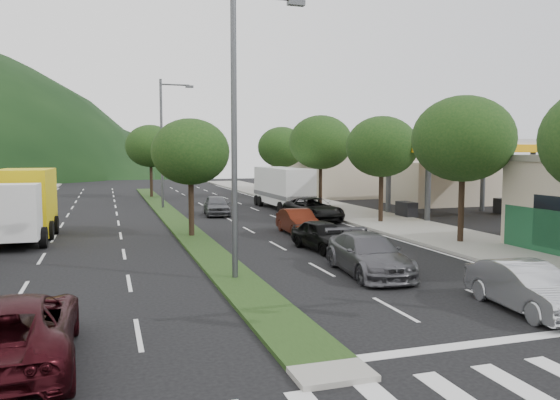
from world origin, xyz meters
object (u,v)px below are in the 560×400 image
object	(u,v)px
tree_r_d	(321,142)
box_truck	(23,207)
tree_r_b	(463,139)
car_queue_c	(298,222)
car_queue_d	(313,209)
car_queue_a	(323,235)
streetlight_mid	(164,137)
streetlight_near	(240,117)
car_queue_b	(368,254)
car_queue_e	(216,205)
tree_r_c	(382,147)
tree_r_e	(282,147)
tree_med_far	(151,146)
sedan_silver	(527,287)
motorhome	(283,187)
suv_maroon	(12,330)
tree_med_near	(190,152)

from	to	relation	value
tree_r_d	box_truck	distance (m)	22.90
tree_r_b	tree_r_d	world-z (taller)	tree_r_d
car_queue_c	car_queue_d	world-z (taller)	car_queue_d
car_queue_a	streetlight_mid	bearing A→B (deg)	95.88
streetlight_near	box_truck	xyz separation A→B (m)	(-8.36, 11.70, -3.91)
car_queue_b	car_queue_e	xyz separation A→B (m)	(-1.67, 20.00, -0.02)
tree_r_b	car_queue_a	bearing A→B (deg)	175.71
tree_r_c	car_queue_d	xyz separation A→B (m)	(-3.50, 2.52, -4.01)
tree_r_e	streetlight_mid	world-z (taller)	streetlight_mid
tree_r_e	tree_med_far	distance (m)	12.65
car_queue_e	tree_med_far	bearing A→B (deg)	106.73
tree_r_d	car_queue_c	world-z (taller)	tree_r_d
car_queue_e	tree_r_b	bearing A→B (deg)	-54.46
streetlight_near	tree_r_b	bearing A→B (deg)	18.73
sedan_silver	motorhome	world-z (taller)	motorhome
tree_r_b	tree_r_c	distance (m)	8.01
tree_r_c	tree_r_d	distance (m)	10.01
tree_r_e	car_queue_c	distance (m)	23.73
streetlight_mid	car_queue_c	xyz separation A→B (m)	(5.48, -15.48, -4.92)
sedan_silver	car_queue_b	distance (m)	5.91
tree_r_d	car_queue_d	distance (m)	9.38
streetlight_mid	car_queue_d	bearing A→B (deg)	-51.65
streetlight_near	sedan_silver	xyz separation A→B (m)	(6.69, -6.02, -4.90)
motorhome	car_queue_d	bearing A→B (deg)	-94.13
tree_med_far	sedan_silver	world-z (taller)	tree_med_far
tree_r_b	streetlight_mid	distance (m)	24.09
tree_r_d	box_truck	size ratio (longest dim) A/B	0.99
tree_r_d	tree_med_far	xyz separation A→B (m)	(-12.00, 14.00, -0.17)
tree_r_c	suv_maroon	world-z (taller)	tree_r_c
sedan_silver	car_queue_c	xyz separation A→B (m)	(-1.20, 15.54, -0.01)
tree_r_b	box_truck	bearing A→B (deg)	159.09
tree_r_d	car_queue_b	bearing A→B (deg)	-107.68
tree_med_near	box_truck	xyz separation A→B (m)	(-8.16, 1.70, -2.75)
car_queue_a	motorhome	bearing A→B (deg)	70.16
tree_r_b	car_queue_c	xyz separation A→B (m)	(-6.31, 5.52, -4.37)
tree_med_near	car_queue_a	bearing A→B (deg)	-47.04
box_truck	tree_r_e	bearing A→B (deg)	-133.12
box_truck	streetlight_mid	bearing A→B (deg)	-120.48
suv_maroon	car_queue_a	bearing A→B (deg)	-138.35
tree_r_b	car_queue_b	xyz separation A→B (m)	(-7.17, -4.48, -4.32)
tree_r_c	tree_med_near	world-z (taller)	tree_r_c
car_queue_a	motorhome	xyz separation A→B (m)	(3.90, 17.92, 1.03)
tree_r_b	streetlight_near	size ratio (longest dim) A/B	0.69
streetlight_near	box_truck	size ratio (longest dim) A/B	1.38
tree_r_b	sedan_silver	world-z (taller)	tree_r_b
tree_med_near	car_queue_c	distance (m)	6.84
tree_med_near	car_queue_e	size ratio (longest dim) A/B	1.46
car_queue_b	car_queue_a	bearing A→B (deg)	91.11
tree_med_far	car_queue_d	xyz separation A→B (m)	(8.50, -21.48, -4.27)
tree_r_e	car_queue_a	xyz separation A→B (m)	(-6.90, -27.48, -4.21)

